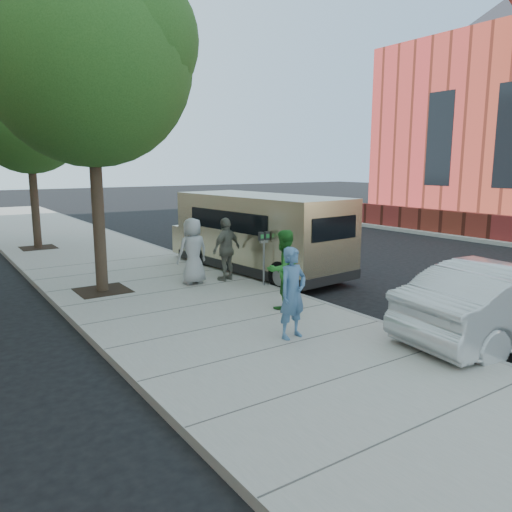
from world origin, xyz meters
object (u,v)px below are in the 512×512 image
(person_green_shirt, at_px, (283,269))
(person_gray_shirt, at_px, (193,251))
(sedan, at_px, (510,303))
(parking_meter, at_px, (264,247))
(person_officer, at_px, (293,293))
(tree_far, at_px, (29,114))
(person_striped_polo, at_px, (227,249))
(van, at_px, (258,232))
(tree_near, at_px, (91,55))

(person_green_shirt, bearing_deg, person_gray_shirt, -82.67)
(sedan, relative_size, person_green_shirt, 2.68)
(parking_meter, xyz_separation_m, person_officer, (-1.80, -3.44, -0.18))
(tree_far, bearing_deg, person_officer, -82.40)
(tree_far, xyz_separation_m, sedan, (4.99, -14.84, -4.15))
(person_striped_polo, bearing_deg, parking_meter, 97.87)
(tree_far, relative_size, person_striped_polo, 3.93)
(tree_far, xyz_separation_m, van, (4.54, -7.54, -3.67))
(tree_near, distance_m, sedan, 10.02)
(sedan, height_order, person_officer, person_officer)
(tree_far, xyz_separation_m, person_gray_shirt, (2.11, -8.18, -3.89))
(person_gray_shirt, bearing_deg, van, -167.73)
(parking_meter, bearing_deg, tree_far, 114.97)
(person_green_shirt, bearing_deg, van, -120.02)
(tree_near, relative_size, person_green_shirt, 4.51)
(van, distance_m, person_gray_shirt, 2.53)
(person_gray_shirt, bearing_deg, parking_meter, 137.87)
(person_green_shirt, bearing_deg, person_officer, 54.58)
(tree_far, distance_m, person_gray_shirt, 9.30)
(person_green_shirt, bearing_deg, tree_near, -56.81)
(person_gray_shirt, bearing_deg, sedan, 110.81)
(tree_far, relative_size, parking_meter, 4.78)
(parking_meter, distance_m, sedan, 5.71)
(parking_meter, relative_size, sedan, 0.30)
(parking_meter, bearing_deg, person_officer, -113.22)
(van, distance_m, person_striped_polo, 1.73)
(parking_meter, xyz_separation_m, person_gray_shirt, (-1.39, 1.15, -0.14))
(parking_meter, xyz_separation_m, sedan, (1.48, -5.50, -0.40))
(tree_near, height_order, tree_far, tree_near)
(tree_near, distance_m, person_gray_shirt, 5.05)
(tree_near, relative_size, tree_far, 1.16)
(tree_near, xyz_separation_m, tree_far, (-0.00, 7.60, -0.66))
(tree_far, distance_m, parking_meter, 10.65)
(tree_near, bearing_deg, sedan, -55.44)
(tree_far, bearing_deg, person_striped_polo, -70.06)
(parking_meter, height_order, sedan, parking_meter)
(tree_near, distance_m, parking_meter, 5.90)
(parking_meter, bearing_deg, person_green_shirt, -109.17)
(person_officer, bearing_deg, person_striped_polo, 66.03)
(parking_meter, height_order, van, van)
(person_officer, xyz_separation_m, person_gray_shirt, (0.41, 4.59, 0.04))
(sedan, relative_size, person_gray_shirt, 2.66)
(van, relative_size, person_striped_polo, 3.84)
(parking_meter, relative_size, person_green_shirt, 0.81)
(person_officer, distance_m, person_gray_shirt, 4.61)
(tree_near, height_order, person_officer, tree_near)
(person_officer, xyz_separation_m, person_green_shirt, (0.97, 1.54, 0.03))
(van, xyz_separation_m, person_gray_shirt, (-2.43, -0.64, -0.22))
(sedan, bearing_deg, person_officer, 63.83)
(person_green_shirt, bearing_deg, parking_meter, -116.77)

